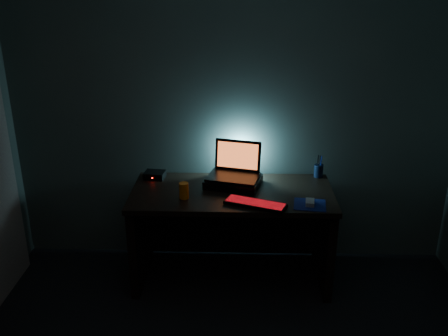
% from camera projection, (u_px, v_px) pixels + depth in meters
% --- Properties ---
extents(room, '(3.50, 4.00, 2.50)m').
position_uv_depth(room, '(227.00, 243.00, 2.02)').
color(room, black).
rests_on(room, ground).
extents(desk, '(1.50, 0.70, 0.75)m').
position_uv_depth(desk, '(232.00, 219.00, 3.85)').
color(desk, black).
rests_on(desk, ground).
extents(riser, '(0.46, 0.39, 0.06)m').
position_uv_depth(riser, '(233.00, 182.00, 3.80)').
color(riser, black).
rests_on(riser, desk).
extents(laptop, '(0.43, 0.36, 0.26)m').
position_uv_depth(laptop, '(235.00, 168.00, 3.81)').
color(laptop, black).
rests_on(laptop, riser).
extents(keyboard, '(0.45, 0.28, 0.03)m').
position_uv_depth(keyboard, '(255.00, 204.00, 3.47)').
color(keyboard, black).
rests_on(keyboard, desk).
extents(mousepad, '(0.24, 0.23, 0.00)m').
position_uv_depth(mousepad, '(310.00, 205.00, 3.48)').
color(mousepad, '#0B1551').
rests_on(mousepad, desk).
extents(mouse, '(0.07, 0.11, 0.03)m').
position_uv_depth(mouse, '(310.00, 202.00, 3.48)').
color(mouse, gray).
rests_on(mouse, mousepad).
extents(pen_cup, '(0.09, 0.09, 0.10)m').
position_uv_depth(pen_cup, '(319.00, 171.00, 3.95)').
color(pen_cup, black).
rests_on(pen_cup, desk).
extents(juice_glass, '(0.09, 0.09, 0.12)m').
position_uv_depth(juice_glass, '(184.00, 191.00, 3.57)').
color(juice_glass, orange).
rests_on(juice_glass, desk).
extents(router, '(0.17, 0.14, 0.05)m').
position_uv_depth(router, '(155.00, 175.00, 3.93)').
color(router, black).
rests_on(router, desk).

